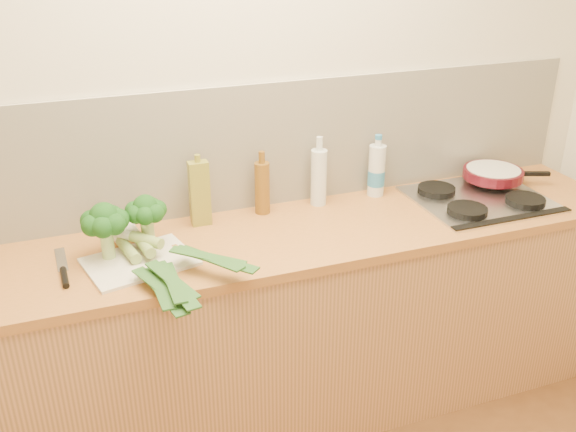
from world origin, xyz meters
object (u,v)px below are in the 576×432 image
gas_hob (480,198)px  chopping_board (140,262)px  chefs_knife (64,273)px  skillet (494,173)px

gas_hob → chopping_board: gas_hob is taller
chefs_knife → chopping_board: bearing=-3.1°
skillet → gas_hob: bearing=-120.5°
gas_hob → skillet: size_ratio=1.48×
chopping_board → chefs_knife: chefs_knife is taller
skillet → chopping_board: bearing=-153.6°
chopping_board → skillet: 1.68m
chopping_board → gas_hob: bearing=-11.3°
gas_hob → chopping_board: size_ratio=1.54×
chopping_board → skillet: size_ratio=0.96×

